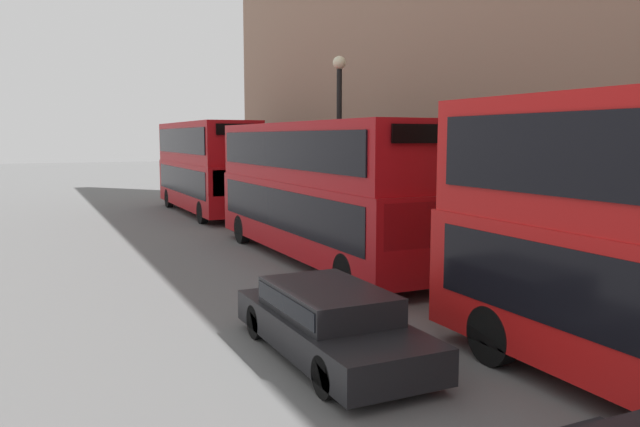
% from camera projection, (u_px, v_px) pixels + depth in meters
% --- Properties ---
extents(bus_second_in_queue, '(2.59, 11.23, 4.18)m').
position_uv_depth(bus_second_in_queue, '(319.00, 185.00, 18.81)').
color(bus_second_in_queue, '#A80F14').
rests_on(bus_second_in_queue, ground).
extents(bus_third_in_queue, '(2.59, 10.19, 4.46)m').
position_uv_depth(bus_third_in_queue, '(206.00, 164.00, 30.48)').
color(bus_third_in_queue, '#A80F14').
rests_on(bus_third_in_queue, ground).
extents(car_hatchback, '(1.81, 4.66, 1.21)m').
position_uv_depth(car_hatchback, '(330.00, 319.00, 10.68)').
color(car_hatchback, black).
rests_on(car_hatchback, ground).
extents(street_lamp, '(0.44, 0.44, 6.45)m').
position_uv_depth(street_lamp, '(339.00, 130.00, 21.06)').
color(street_lamp, black).
rests_on(street_lamp, ground).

